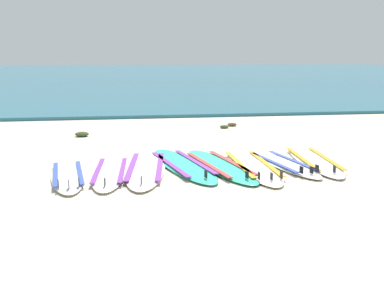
# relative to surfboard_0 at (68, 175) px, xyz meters

# --- Properties ---
(ground_plane) EXTENTS (80.00, 80.00, 0.00)m
(ground_plane) POSITION_rel_surfboard_0_xyz_m (2.25, 0.30, -0.04)
(ground_plane) COLOR beige
(sea) EXTENTS (80.00, 60.00, 0.10)m
(sea) POSITION_rel_surfboard_0_xyz_m (2.25, 36.12, 0.01)
(sea) COLOR #23667A
(sea) RESTS_ON ground
(surfboard_0) EXTENTS (0.81, 2.08, 0.18)m
(surfboard_0) POSITION_rel_surfboard_0_xyz_m (0.00, 0.00, 0.00)
(surfboard_0) COLOR white
(surfboard_0) RESTS_ON ground
(surfboard_1) EXTENTS (0.63, 2.18, 0.18)m
(surfboard_1) POSITION_rel_surfboard_0_xyz_m (0.65, 0.10, -0.00)
(surfboard_1) COLOR white
(surfboard_1) RESTS_ON ground
(surfboard_2) EXTENTS (0.89, 2.61, 0.18)m
(surfboard_2) POSITION_rel_surfboard_0_xyz_m (1.22, 0.27, -0.00)
(surfboard_2) COLOR white
(surfboard_2) RESTS_ON ground
(surfboard_3) EXTENTS (1.23, 2.63, 0.18)m
(surfboard_3) POSITION_rel_surfboard_0_xyz_m (1.85, 0.42, -0.00)
(surfboard_3) COLOR #2DB793
(surfboard_3) RESTS_ON ground
(surfboard_4) EXTENTS (1.17, 2.56, 0.18)m
(surfboard_4) POSITION_rel_surfboard_0_xyz_m (2.47, 0.27, -0.00)
(surfboard_4) COLOR #2DB793
(surfboard_4) RESTS_ON ground
(surfboard_5) EXTENTS (0.65, 2.52, 0.18)m
(surfboard_5) POSITION_rel_surfboard_0_xyz_m (3.02, 0.18, -0.00)
(surfboard_5) COLOR white
(surfboard_5) RESTS_ON ground
(surfboard_6) EXTENTS (0.96, 2.17, 0.18)m
(surfboard_6) POSITION_rel_surfboard_0_xyz_m (3.59, 0.26, -0.00)
(surfboard_6) COLOR white
(surfboard_6) RESTS_ON ground
(surfboard_7) EXTENTS (0.77, 2.43, 0.18)m
(surfboard_7) POSITION_rel_surfboard_0_xyz_m (4.20, 0.39, -0.00)
(surfboard_7) COLOR white
(surfboard_7) RESTS_ON ground
(seaweed_clump_near_shoreline) EXTENTS (0.23, 0.19, 0.08)m
(seaweed_clump_near_shoreline) POSITION_rel_surfboard_0_xyz_m (3.40, 4.13, 0.00)
(seaweed_clump_near_shoreline) COLOR #384723
(seaweed_clump_near_shoreline) RESTS_ON ground
(seaweed_clump_mid_sand) EXTENTS (0.26, 0.21, 0.09)m
(seaweed_clump_mid_sand) POSITION_rel_surfboard_0_xyz_m (3.67, 4.43, 0.01)
(seaweed_clump_mid_sand) COLOR #4C4228
(seaweed_clump_mid_sand) RESTS_ON ground
(seaweed_clump_by_the_boards) EXTENTS (0.32, 0.26, 0.11)m
(seaweed_clump_by_the_boards) POSITION_rel_surfboard_0_xyz_m (-0.15, 3.48, 0.02)
(seaweed_clump_by_the_boards) COLOR #384723
(seaweed_clump_by_the_boards) RESTS_ON ground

